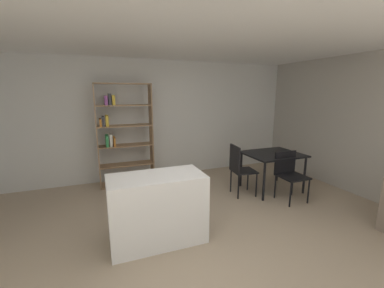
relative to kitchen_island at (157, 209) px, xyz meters
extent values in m
plane|color=tan|center=(0.37, -0.28, -0.45)|extent=(9.83, 9.83, 0.00)
cube|color=white|center=(0.37, -0.28, 2.20)|extent=(7.14, 5.81, 0.06)
cube|color=silver|center=(0.37, 2.60, 0.86)|extent=(7.14, 0.06, 2.62)
cube|color=white|center=(0.00, 0.00, 0.00)|extent=(1.21, 0.60, 0.89)
cube|color=#997551|center=(-0.66, 2.25, 0.60)|extent=(0.02, 0.33, 2.09)
cube|color=#997551|center=(0.42, 2.25, 0.60)|extent=(0.02, 0.33, 2.09)
cube|color=#997551|center=(-0.12, 2.25, 1.64)|extent=(1.10, 0.33, 0.02)
cube|color=#997551|center=(-0.12, 2.25, -0.44)|extent=(1.10, 0.33, 0.02)
cube|color=#997551|center=(-0.12, 2.25, -0.02)|extent=(1.06, 0.33, 0.02)
cube|color=#997551|center=(-0.12, 2.25, 0.39)|extent=(1.06, 0.33, 0.02)
cube|color=#997551|center=(-0.12, 2.25, 0.80)|extent=(1.06, 0.33, 0.02)
cube|color=#997551|center=(-0.12, 2.25, 1.21)|extent=(1.06, 0.33, 0.02)
cube|color=#338E4C|center=(-0.48, 2.25, 0.52)|extent=(0.06, 0.27, 0.23)
cube|color=silver|center=(-0.41, 2.25, 0.53)|extent=(0.05, 0.27, 0.25)
cube|color=orange|center=(-0.34, 2.25, 0.50)|extent=(0.03, 0.27, 0.18)
cube|color=orange|center=(-0.58, 2.25, 0.89)|extent=(0.04, 0.27, 0.15)
cube|color=#38383D|center=(-0.52, 2.25, 0.91)|extent=(0.04, 0.27, 0.19)
cube|color=gold|center=(-0.45, 2.25, 0.92)|extent=(0.05, 0.27, 0.21)
cube|color=#8E4793|center=(-0.45, 2.25, 1.31)|extent=(0.06, 0.27, 0.18)
cube|color=#38383D|center=(-0.38, 2.25, 1.34)|extent=(0.05, 0.27, 0.22)
cube|color=gold|center=(-0.31, 2.25, 1.32)|extent=(0.05, 0.27, 0.19)
cube|color=black|center=(2.52, 0.89, 0.29)|extent=(1.05, 0.88, 0.03)
cylinder|color=black|center=(2.05, 0.51, -0.09)|extent=(0.04, 0.04, 0.72)
cylinder|color=black|center=(2.99, 0.51, -0.09)|extent=(0.04, 0.04, 0.72)
cylinder|color=black|center=(2.05, 1.27, -0.09)|extent=(0.04, 0.04, 0.72)
cylinder|color=black|center=(2.99, 1.27, -0.09)|extent=(0.04, 0.04, 0.72)
cube|color=black|center=(2.52, 0.33, 0.01)|extent=(0.46, 0.45, 0.03)
cube|color=black|center=(2.52, 0.54, 0.22)|extent=(0.46, 0.03, 0.40)
cylinder|color=black|center=(2.32, 0.14, -0.23)|extent=(0.03, 0.03, 0.44)
cylinder|color=black|center=(2.72, 0.14, -0.23)|extent=(0.03, 0.03, 0.44)
cylinder|color=black|center=(2.32, 0.53, -0.23)|extent=(0.03, 0.03, 0.44)
cylinder|color=black|center=(2.72, 0.53, -0.23)|extent=(0.03, 0.03, 0.44)
cube|color=black|center=(1.87, 0.89, 0.02)|extent=(0.46, 0.45, 0.03)
cube|color=black|center=(1.68, 0.91, 0.27)|extent=(0.07, 0.40, 0.49)
cylinder|color=black|center=(2.03, 0.70, -0.22)|extent=(0.03, 0.03, 0.45)
cylinder|color=black|center=(2.07, 1.04, -0.22)|extent=(0.03, 0.03, 0.45)
cylinder|color=black|center=(1.67, 0.74, -0.22)|extent=(0.03, 0.03, 0.45)
cylinder|color=black|center=(1.71, 1.08, -0.22)|extent=(0.03, 0.03, 0.45)
camera|label=1|loc=(-0.65, -2.92, 1.47)|focal=23.22mm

